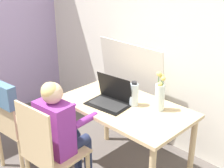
{
  "coord_description": "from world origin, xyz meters",
  "views": [
    {
      "loc": [
        1.31,
        -0.25,
        1.91
      ],
      "look_at": [
        -0.39,
        1.46,
        0.88
      ],
      "focal_mm": 50.0,
      "sensor_mm": 36.0,
      "label": 1
    }
  ],
  "objects_px": {
    "chair_occupied": "(50,153)",
    "laptop": "(111,98)",
    "chair_spare": "(9,112)",
    "flower_vase": "(160,95)",
    "water_bottle": "(134,94)",
    "person_seated": "(60,128)"
  },
  "relations": [
    {
      "from": "laptop",
      "to": "water_bottle",
      "type": "distance_m",
      "value": 0.2
    },
    {
      "from": "chair_spare",
      "to": "water_bottle",
      "type": "distance_m",
      "value": 1.09
    },
    {
      "from": "chair_occupied",
      "to": "laptop",
      "type": "xyz_separation_m",
      "value": [
        0.05,
        0.62,
        0.28
      ]
    },
    {
      "from": "chair_spare",
      "to": "flower_vase",
      "type": "relative_size",
      "value": 2.77
    },
    {
      "from": "laptop",
      "to": "flower_vase",
      "type": "bearing_deg",
      "value": 21.52
    },
    {
      "from": "chair_spare",
      "to": "chair_occupied",
      "type": "bearing_deg",
      "value": 175.62
    },
    {
      "from": "laptop",
      "to": "water_bottle",
      "type": "xyz_separation_m",
      "value": [
        0.16,
        0.11,
        0.05
      ]
    },
    {
      "from": "laptop",
      "to": "person_seated",
      "type": "bearing_deg",
      "value": -103.21
    },
    {
      "from": "person_seated",
      "to": "water_bottle",
      "type": "height_order",
      "value": "person_seated"
    },
    {
      "from": "flower_vase",
      "to": "water_bottle",
      "type": "height_order",
      "value": "flower_vase"
    },
    {
      "from": "chair_spare",
      "to": "water_bottle",
      "type": "relative_size",
      "value": 4.28
    },
    {
      "from": "person_seated",
      "to": "flower_vase",
      "type": "xyz_separation_m",
      "value": [
        0.43,
        0.69,
        0.19
      ]
    },
    {
      "from": "flower_vase",
      "to": "water_bottle",
      "type": "distance_m",
      "value": 0.23
    },
    {
      "from": "chair_occupied",
      "to": "water_bottle",
      "type": "distance_m",
      "value": 0.83
    },
    {
      "from": "chair_occupied",
      "to": "chair_spare",
      "type": "bearing_deg",
      "value": -4.21
    },
    {
      "from": "chair_occupied",
      "to": "chair_spare",
      "type": "relative_size",
      "value": 0.99
    },
    {
      "from": "chair_spare",
      "to": "laptop",
      "type": "xyz_separation_m",
      "value": [
        0.62,
        0.63,
        0.14
      ]
    },
    {
      "from": "person_seated",
      "to": "laptop",
      "type": "bearing_deg",
      "value": -101.85
    },
    {
      "from": "person_seated",
      "to": "flower_vase",
      "type": "height_order",
      "value": "person_seated"
    },
    {
      "from": "chair_spare",
      "to": "flower_vase",
      "type": "bearing_deg",
      "value": -145.42
    },
    {
      "from": "chair_spare",
      "to": "flower_vase",
      "type": "xyz_separation_m",
      "value": [
        0.99,
        0.82,
        0.22
      ]
    },
    {
      "from": "water_bottle",
      "to": "flower_vase",
      "type": "bearing_deg",
      "value": 21.1
    }
  ]
}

